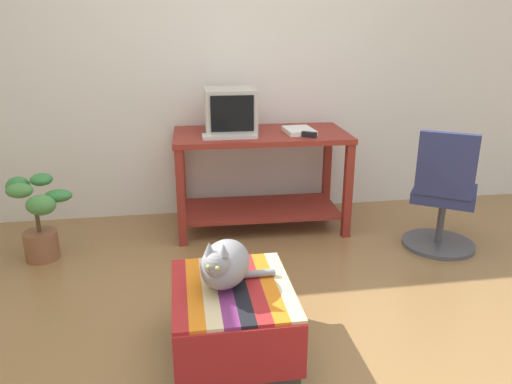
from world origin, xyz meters
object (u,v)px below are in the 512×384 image
object	(u,v)px
stapler	(309,135)
desk	(261,163)
tv_monitor	(230,111)
cat	(225,264)
ottoman_with_blanket	(233,319)
office_chair	(443,199)
keyboard	(230,136)
book	(299,131)
potted_plant	(38,217)

from	to	relation	value
stapler	desk	bearing A→B (deg)	93.65
desk	tv_monitor	size ratio (longest dim) A/B	3.44
cat	stapler	distance (m)	1.58
ottoman_with_blanket	stapler	xyz separation A→B (m)	(0.73, 1.36, 0.61)
tv_monitor	cat	bearing A→B (deg)	-95.83
office_chair	desk	bearing A→B (deg)	6.17
keyboard	book	bearing A→B (deg)	10.31
stapler	ottoman_with_blanket	bearing A→B (deg)	-169.97
keyboard	cat	distance (m)	1.47
book	keyboard	bearing A→B (deg)	-174.22
tv_monitor	book	xyz separation A→B (m)	(0.51, -0.10, -0.15)
cat	stapler	bearing A→B (deg)	84.09
ottoman_with_blanket	potted_plant	distance (m)	1.73
tv_monitor	stapler	world-z (taller)	tv_monitor
potted_plant	stapler	bearing A→B (deg)	3.64
desk	stapler	distance (m)	0.48
book	office_chair	world-z (taller)	office_chair
potted_plant	tv_monitor	bearing A→B (deg)	15.58
book	tv_monitor	bearing A→B (deg)	166.12
book	potted_plant	xyz separation A→B (m)	(-1.89, -0.29, -0.48)
cat	stapler	size ratio (longest dim) A/B	3.83
cat	potted_plant	xyz separation A→B (m)	(-1.17, 1.22, -0.17)
stapler	book	bearing A→B (deg)	50.97
desk	potted_plant	bearing A→B (deg)	-166.13
cat	book	bearing A→B (deg)	87.99
potted_plant	ottoman_with_blanket	bearing A→B (deg)	-46.01
ottoman_with_blanket	cat	xyz separation A→B (m)	(-0.03, 0.02, 0.30)
tv_monitor	keyboard	distance (m)	0.24
desk	cat	world-z (taller)	desk
keyboard	ottoman_with_blanket	world-z (taller)	keyboard
potted_plant	office_chair	world-z (taller)	office_chair
cat	potted_plant	size ratio (longest dim) A/B	0.70
keyboard	potted_plant	xyz separation A→B (m)	(-1.35, -0.20, -0.48)
stapler	office_chair	bearing A→B (deg)	-77.07
tv_monitor	stapler	distance (m)	0.63
keyboard	ottoman_with_blanket	distance (m)	1.57
cat	potted_plant	world-z (taller)	cat
book	stapler	size ratio (longest dim) A/B	2.52
tv_monitor	ottoman_with_blanket	size ratio (longest dim) A/B	0.57
ottoman_with_blanket	potted_plant	bearing A→B (deg)	133.99
ottoman_with_blanket	keyboard	bearing A→B (deg)	83.91
desk	ottoman_with_blanket	bearing A→B (deg)	-102.74
desk	ottoman_with_blanket	xyz separation A→B (m)	(-0.41, -1.59, -0.35)
cat	office_chair	size ratio (longest dim) A/B	0.47
ottoman_with_blanket	office_chair	world-z (taller)	office_chair
potted_plant	keyboard	bearing A→B (deg)	8.50
cat	office_chair	xyz separation A→B (m)	(1.65, 0.92, -0.09)
potted_plant	office_chair	bearing A→B (deg)	-5.99
book	stapler	distance (m)	0.17
office_chair	stapler	size ratio (longest dim) A/B	8.09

